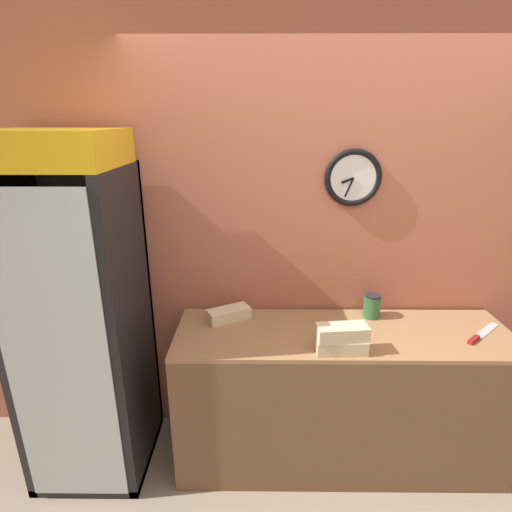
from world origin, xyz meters
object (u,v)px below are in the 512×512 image
at_px(sandwich_stack_middle, 342,332).
at_px(condiment_jar, 372,306).
at_px(sandwich_stack_bottom, 341,345).
at_px(beverage_cooler, 83,300).
at_px(sandwich_flat_left, 229,314).
at_px(chefs_knife, 479,336).

bearing_deg(sandwich_stack_middle, condiment_jar, 56.57).
bearing_deg(condiment_jar, sandwich_stack_bottom, -123.43).
bearing_deg(sandwich_stack_bottom, sandwich_stack_middle, 0.00).
relative_size(beverage_cooler, sandwich_stack_middle, 7.32).
relative_size(beverage_cooler, sandwich_flat_left, 7.20).
height_order(beverage_cooler, chefs_knife, beverage_cooler).
bearing_deg(condiment_jar, beverage_cooler, -174.09).
bearing_deg(sandwich_stack_middle, chefs_knife, 11.21).
distance_m(beverage_cooler, sandwich_flat_left, 0.85).
bearing_deg(sandwich_flat_left, sandwich_stack_middle, -29.98).
bearing_deg(chefs_knife, sandwich_flat_left, 172.21).
relative_size(chefs_knife, condiment_jar, 1.97).
bearing_deg(sandwich_stack_middle, beverage_cooler, 171.22).
bearing_deg(sandwich_flat_left, condiment_jar, 2.65).
distance_m(sandwich_stack_bottom, sandwich_flat_left, 0.72).
relative_size(sandwich_flat_left, condiment_jar, 1.88).
relative_size(sandwich_stack_bottom, condiment_jar, 1.81).
height_order(sandwich_stack_bottom, sandwich_stack_middle, sandwich_stack_middle).
relative_size(sandwich_flat_left, chefs_knife, 0.95).
distance_m(beverage_cooler, chefs_knife, 2.28).
bearing_deg(sandwich_flat_left, sandwich_stack_bottom, -29.98).
bearing_deg(chefs_knife, beverage_cooler, 178.45).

